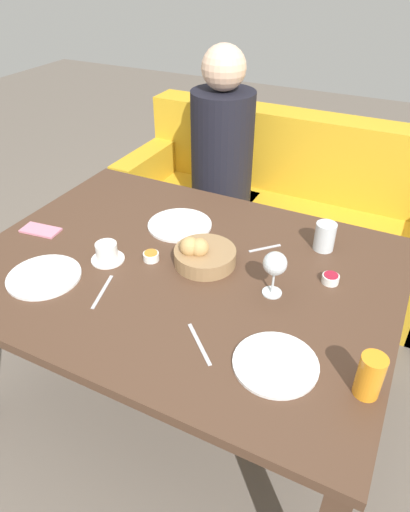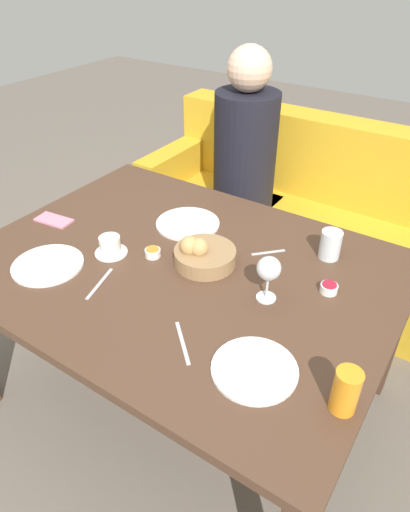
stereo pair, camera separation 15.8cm
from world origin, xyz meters
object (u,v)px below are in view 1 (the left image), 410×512
at_px(plate_near_right, 276,364).
at_px(wine_glass, 275,265).
at_px(bread_basket, 203,255).
at_px(spoon_coffee, 265,248).
at_px(cell_phone, 41,230).
at_px(couch, 285,219).
at_px(plate_far_center, 180,225).
at_px(water_tumbler, 325,236).
at_px(juice_glass, 370,376).
at_px(jam_bowl_berry, 331,279).
at_px(knife_silver, 199,344).
at_px(fork_silver, 102,292).
at_px(jam_bowl_honey, 151,256).
at_px(seated_person, 221,182).
at_px(plate_near_left, 44,277).
at_px(coffee_cup, 107,253).

distance_m(plate_near_right, wine_glass, 0.32).
bearing_deg(plate_near_right, bread_basket, 139.47).
distance_m(spoon_coffee, cell_phone, 0.87).
distance_m(couch, plate_far_center, 1.01).
xyz_separation_m(couch, bread_basket, (0.02, -1.09, 0.44)).
xyz_separation_m(bread_basket, water_tumbler, (0.35, 0.28, 0.02)).
xyz_separation_m(juice_glass, jam_bowl_berry, (-0.19, 0.40, -0.05)).
bearing_deg(plate_far_center, water_tumbler, 9.90).
bearing_deg(knife_silver, fork_silver, 170.39).
bearing_deg(plate_far_center, jam_bowl_berry, -8.42).
relative_size(juice_glass, jam_bowl_honey, 2.20).
height_order(couch, water_tumbler, couch).
xyz_separation_m(plate_far_center, jam_bowl_berry, (0.62, -0.09, 0.01)).
distance_m(juice_glass, fork_silver, 0.84).
bearing_deg(plate_near_right, plate_far_center, 138.53).
distance_m(seated_person, fork_silver, 1.24).
xyz_separation_m(bread_basket, plate_near_left, (-0.44, -0.31, -0.03)).
relative_size(plate_far_center, wine_glass, 1.62).
bearing_deg(bread_basket, jam_bowl_honey, -160.09).
xyz_separation_m(jam_bowl_honey, knife_silver, (0.34, -0.29, -0.01)).
relative_size(jam_bowl_honey, fork_silver, 0.34).
distance_m(plate_far_center, juice_glass, 0.95).
distance_m(plate_near_right, water_tumbler, 0.61).
distance_m(plate_far_center, jam_bowl_honey, 0.25).
bearing_deg(spoon_coffee, jam_bowl_honey, -143.55).
distance_m(fork_silver, spoon_coffee, 0.60).
distance_m(seated_person, jam_bowl_berry, 1.16).
distance_m(bread_basket, wine_glass, 0.29).
relative_size(wine_glass, spoon_coffee, 1.57).
bearing_deg(juice_glass, jam_bowl_berry, 115.08).
bearing_deg(cell_phone, jam_bowl_honey, 3.35).
xyz_separation_m(plate_near_left, plate_far_center, (0.24, 0.50, 0.00)).
height_order(jam_bowl_honey, knife_silver, jam_bowl_honey).
relative_size(water_tumbler, spoon_coffee, 1.06).
xyz_separation_m(knife_silver, cell_phone, (-0.83, 0.26, 0.00)).
height_order(spoon_coffee, cell_phone, cell_phone).
distance_m(wine_glass, fork_silver, 0.56).
height_order(seated_person, cell_phone, seated_person).
distance_m(plate_near_left, juice_glass, 1.05).
bearing_deg(spoon_coffee, plate_near_right, -66.67).
distance_m(knife_silver, cell_phone, 0.87).
height_order(jam_bowl_honey, cell_phone, jam_bowl_honey).
height_order(seated_person, juice_glass, seated_person).
relative_size(jam_bowl_honey, knife_silver, 0.43).
bearing_deg(jam_bowl_berry, spoon_coffee, 160.68).
distance_m(water_tumbler, spoon_coffee, 0.22).
distance_m(couch, water_tumbler, 1.00).
relative_size(seated_person, plate_near_right, 5.38).
bearing_deg(coffee_cup, juice_glass, -10.97).
bearing_deg(plate_near_right, cell_phone, 167.30).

